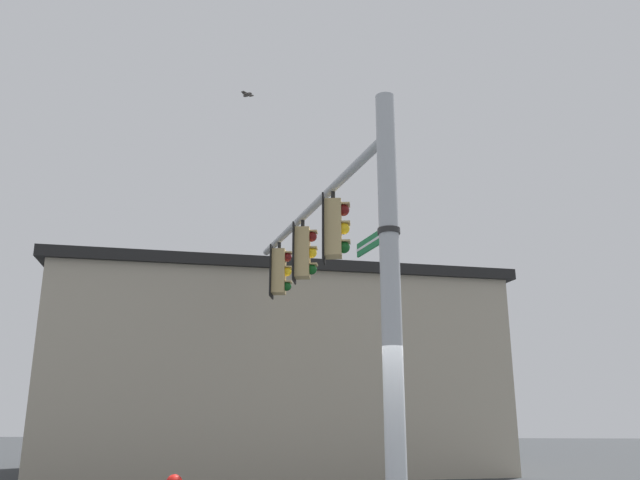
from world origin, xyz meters
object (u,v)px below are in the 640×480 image
traffic_light_mid_inner (304,253)px  traffic_light_mid_outer (280,271)px  street_name_sign (380,237)px  traffic_light_nearest_pole (334,228)px  bird_flying (247,95)px

traffic_light_mid_inner → traffic_light_mid_outer: 1.86m
traffic_light_mid_outer → street_name_sign: (5.27, 2.24, -0.70)m
traffic_light_mid_inner → street_name_sign: size_ratio=1.05×
traffic_light_mid_inner → street_name_sign: 3.93m
traffic_light_nearest_pole → street_name_sign: bearing=22.6°
traffic_light_mid_outer → bird_flying: bearing=-5.7°
traffic_light_nearest_pole → traffic_light_mid_outer: size_ratio=1.00×
traffic_light_mid_inner → traffic_light_mid_outer: same height
traffic_light_mid_outer → bird_flying: size_ratio=4.42×
traffic_light_mid_outer → bird_flying: 4.23m
traffic_light_mid_inner → traffic_light_nearest_pole: bearing=23.2°
bird_flying → street_name_sign: bearing=47.9°
street_name_sign → bird_flying: size_ratio=4.22×
traffic_light_mid_inner → street_name_sign: (3.56, 1.50, -0.70)m
traffic_light_mid_outer → street_name_sign: bearing=23.0°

